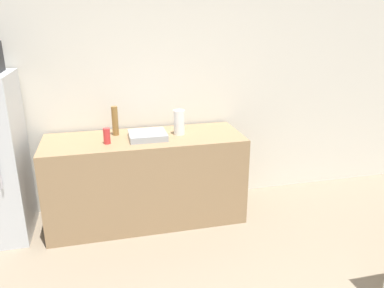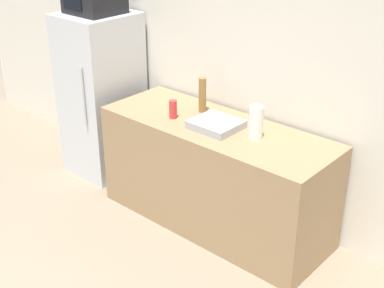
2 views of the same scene
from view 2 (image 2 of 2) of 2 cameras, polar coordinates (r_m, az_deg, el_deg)
name	(u,v)px [view 2 (image 2 of 2)]	position (r m, az deg, el deg)	size (l,w,h in m)	color
wall_back	(263,65)	(4.24, 7.58, 8.35)	(8.00, 0.06, 2.60)	silver
refrigerator	(102,95)	(5.15, -9.60, 5.17)	(0.60, 0.66, 1.55)	silver
counter	(215,175)	(4.34, 2.49, -3.35)	(1.94, 0.70, 0.89)	#937551
sink_basin	(216,124)	(4.09, 2.58, 2.10)	(0.35, 0.33, 0.06)	#9EA3A8
bottle_tall	(202,95)	(4.35, 1.12, 5.24)	(0.06, 0.06, 0.29)	olive
bottle_short	(173,109)	(4.26, -2.04, 3.73)	(0.06, 0.06, 0.15)	red
paper_towel_roll	(256,122)	(3.92, 6.82, 2.32)	(0.11, 0.11, 0.25)	white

